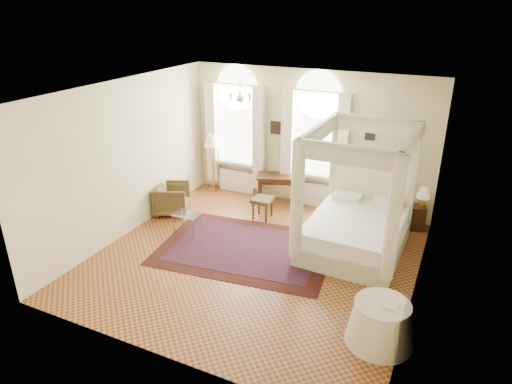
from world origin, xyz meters
TOP-DOWN VIEW (x-y plane):
  - ground at (0.00, 0.00)m, footprint 6.00×6.00m
  - room_walls at (0.00, 0.00)m, footprint 6.00×6.00m
  - window_left at (-1.90, 2.87)m, footprint 1.62×0.27m
  - window_right at (0.20, 2.87)m, footprint 1.62×0.27m
  - chandelier at (-0.90, 1.20)m, footprint 0.51×0.45m
  - wall_pictures at (0.09, 2.97)m, footprint 2.54×0.03m
  - canopy_bed at (1.68, 1.14)m, footprint 1.98×2.40m
  - nightstand at (2.68, 2.70)m, footprint 0.47×0.44m
  - nightstand_lamp at (2.76, 2.74)m, footprint 0.29×0.29m
  - writing_desk at (-0.59, 2.59)m, footprint 1.15×0.84m
  - laptop at (-0.72, 2.64)m, footprint 0.35×0.29m
  - stool at (-0.62, 1.72)m, footprint 0.44×0.44m
  - armchair at (-2.70, 1.07)m, footprint 1.04×1.03m
  - coffee_table at (-1.85, 0.42)m, footprint 0.60×0.42m
  - floor_lamp at (-2.51, 2.70)m, footprint 0.39×0.39m
  - oriental_rug at (-0.33, 0.26)m, footprint 3.76×2.90m
  - side_table at (2.70, -1.37)m, footprint 1.01×1.01m
  - book at (2.73, -1.36)m, footprint 0.22×0.28m

SIDE VIEW (x-z plane):
  - ground at x=0.00m, z-range 0.00..0.00m
  - oriental_rug at x=-0.33m, z-range 0.00..0.01m
  - nightstand at x=2.68m, z-range 0.00..0.55m
  - side_table at x=2.70m, z-range -0.01..0.68m
  - armchair at x=-2.70m, z-range 0.00..0.72m
  - coffee_table at x=-1.85m, z-range 0.16..0.57m
  - stool at x=-0.62m, z-range 0.17..0.67m
  - canopy_bed at x=1.68m, z-range -0.69..1.85m
  - writing_desk at x=-0.59m, z-range 0.28..1.05m
  - book at x=2.73m, z-range 0.69..0.71m
  - laptop at x=-0.72m, z-range 0.78..0.80m
  - nightstand_lamp at x=2.76m, z-range 0.62..1.05m
  - floor_lamp at x=-2.51m, z-range 0.54..2.07m
  - window_left at x=-1.90m, z-range -0.16..3.13m
  - window_right at x=0.20m, z-range -0.16..3.13m
  - wall_pictures at x=0.09m, z-range 1.70..2.09m
  - room_walls at x=0.00m, z-range -1.02..4.98m
  - chandelier at x=-0.90m, z-range 2.66..3.16m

